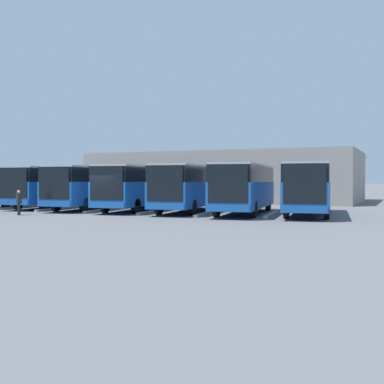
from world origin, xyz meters
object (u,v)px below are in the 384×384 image
at_px(bus_0, 309,187).
at_px(pedestrian, 19,202).
at_px(bus_3, 139,186).
at_px(bus_1, 245,186).
at_px(bus_5, 55,185).
at_px(bus_4, 93,186).
at_px(bus_6, 20,185).
at_px(bus_2, 190,186).

relative_size(bus_0, pedestrian, 6.92).
bearing_deg(pedestrian, bus_3, -69.86).
height_order(bus_0, bus_1, same).
height_order(bus_5, pedestrian, bus_5).
bearing_deg(bus_5, bus_1, 169.64).
relative_size(bus_1, bus_4, 1.00).
distance_m(bus_1, bus_4, 12.15).
distance_m(bus_5, pedestrian, 8.49).
bearing_deg(bus_5, bus_4, 164.55).
bearing_deg(bus_1, bus_0, -178.79).
bearing_deg(bus_4, pedestrian, 78.31).
relative_size(bus_3, bus_4, 1.00).
xyz_separation_m(bus_3, bus_5, (8.10, -0.46, 0.00)).
relative_size(bus_6, pedestrian, 6.92).
relative_size(bus_0, bus_5, 1.00).
distance_m(bus_3, bus_5, 8.11).
distance_m(bus_4, bus_6, 8.15).
bearing_deg(bus_4, bus_5, -15.45).
relative_size(bus_0, bus_1, 1.00).
distance_m(bus_2, pedestrian, 11.26).
relative_size(bus_2, bus_5, 1.00).
relative_size(bus_4, pedestrian, 6.92).
height_order(bus_5, bus_6, same).
height_order(bus_1, bus_5, same).
bearing_deg(bus_5, bus_2, 170.24).
height_order(bus_6, pedestrian, bus_6).
bearing_deg(bus_5, bus_3, 168.85).
bearing_deg(bus_2, bus_1, 167.83).
bearing_deg(bus_6, bus_1, 169.13).
bearing_deg(bus_3, pedestrian, 49.91).
height_order(bus_3, bus_5, same).
xyz_separation_m(bus_2, bus_4, (8.10, 0.14, 0.00)).
height_order(bus_0, bus_4, same).
relative_size(bus_1, bus_2, 1.00).
distance_m(bus_0, bus_1, 4.10).
xyz_separation_m(bus_0, pedestrian, (16.67, 7.58, -0.95)).
height_order(bus_1, bus_3, same).
bearing_deg(bus_5, bus_0, 171.97).
bearing_deg(bus_0, bus_6, -8.85).
distance_m(bus_5, bus_6, 4.07).
xyz_separation_m(bus_0, bus_2, (8.10, 0.34, 0.00)).
height_order(bus_2, bus_4, same).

